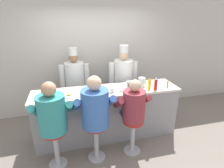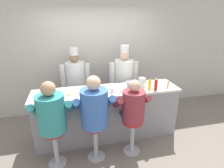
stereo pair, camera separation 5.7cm
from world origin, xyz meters
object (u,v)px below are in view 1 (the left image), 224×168
Objects in this scene: napkin_dispenser_chrome at (130,85)px; cook_in_whites_near at (75,81)px; water_pitcher_clear at (142,82)px; hot_sauce_bottle_orange at (168,84)px; coffee_mug_white at (112,90)px; breakfast_plate at (69,95)px; cereal_bowl at (124,90)px; ketchup_bottle_red at (156,84)px; cook_in_whites_far at (123,79)px; diner_seated_blue at (95,110)px; coffee_mug_blue at (96,88)px; diner_seated_maroon at (133,108)px; diner_seated_teal at (52,116)px; mustard_bottle_yellow at (149,84)px.

cook_in_whites_near reaches higher than napkin_dispenser_chrome.
water_pitcher_clear is 1.53m from cook_in_whites_near.
hot_sauce_bottle_orange is 2.00m from cook_in_whites_near.
breakfast_plate is at bearing 176.47° from coffee_mug_white.
cereal_bowl reaches higher than breakfast_plate.
cook_in_whites_near is (-1.41, 1.11, -0.21)m from ketchup_bottle_red.
coffee_mug_white reaches higher than breakfast_plate.
coffee_mug_white is 0.99m from cook_in_whites_far.
hot_sauce_bottle_orange is 0.09× the size of diner_seated_blue.
coffee_mug_blue is at bearing 78.64° from diner_seated_blue.
diner_seated_maroon is (-0.36, -0.53, -0.24)m from water_pitcher_clear.
coffee_mug_white is 0.09× the size of diner_seated_teal.
hot_sauce_bottle_orange is 0.93m from diner_seated_maroon.
diner_seated_blue is (-0.38, -0.39, -0.13)m from coffee_mug_white.
coffee_mug_blue is 0.08× the size of cook_in_whites_near.
diner_seated_maroon is (-0.55, -0.32, -0.27)m from ketchup_bottle_red.
napkin_dispenser_chrome is 1.50m from diner_seated_teal.
cereal_bowl is at bearing -162.19° from water_pitcher_clear.
cook_in_whites_near is (-0.21, 1.42, -0.00)m from diner_seated_blue.
cereal_bowl is 0.09× the size of cook_in_whites_far.
coffee_mug_blue is at bearing 37.48° from diner_seated_teal.
mustard_bottle_yellow is 0.17× the size of diner_seated_maroon.
coffee_mug_white is at bearing -163.24° from napkin_dispenser_chrome.
cook_in_whites_far is (1.08, -0.17, 0.02)m from cook_in_whites_near.
diner_seated_blue is (-1.48, -0.36, -0.16)m from hot_sauce_bottle_orange.
mustard_bottle_yellow is 0.65m from diner_seated_maroon.
cereal_bowl is (-0.49, 0.02, -0.08)m from mustard_bottle_yellow.
hot_sauce_bottle_orange is at bearing 13.74° from diner_seated_blue.
cereal_bowl is at bearing -106.89° from cook_in_whites_far.
napkin_dispenser_chrome reaches higher than coffee_mug_blue.
coffee_mug_blue is 0.10× the size of diner_seated_maroon.
diner_seated_teal is (-1.40, -0.50, -0.18)m from napkin_dispenser_chrome.
coffee_mug_white reaches higher than cereal_bowl.
ketchup_bottle_red is 1.90× the size of hot_sauce_bottle_orange.
cook_in_whites_near is (-1.22, 0.90, -0.18)m from water_pitcher_clear.
breakfast_plate is at bearing 177.71° from mustard_bottle_yellow.
diner_seated_teal is at bearing -162.40° from cereal_bowl.
diner_seated_teal is 1.49m from cook_in_whites_near.
coffee_mug_blue is (0.49, 0.15, 0.04)m from breakfast_plate.
cook_in_whites_near is at bearing 143.83° from water_pitcher_clear.
cereal_bowl is 0.11× the size of diner_seated_teal.
cook_in_whites_near reaches higher than diner_seated_blue.
cereal_bowl is at bearing 1.51° from coffee_mug_white.
coffee_mug_white is 0.33m from coffee_mug_blue.
coffee_mug_white is 0.08× the size of cook_in_whites_near.
diner_seated_blue reaches higher than diner_seated_teal.
hot_sauce_bottle_orange is at bearing 10.00° from ketchup_bottle_red.
cook_in_whites_far reaches higher than diner_seated_blue.
cook_in_whites_far is at bearing 55.23° from diner_seated_blue.
cook_in_whites_near is (-0.33, 0.84, -0.14)m from coffee_mug_blue.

